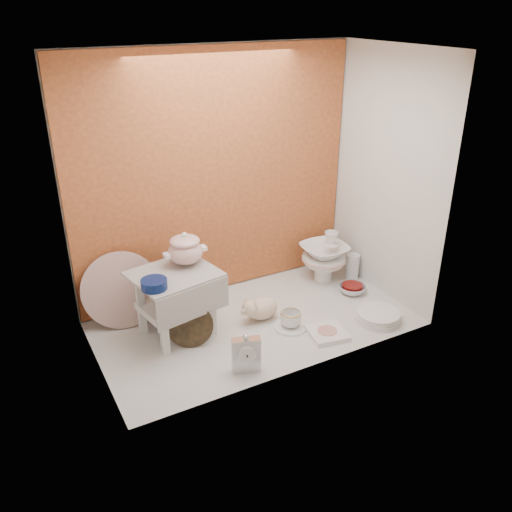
{
  "coord_description": "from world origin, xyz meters",
  "views": [
    {
      "loc": [
        -1.26,
        -2.35,
        1.71
      ],
      "look_at": [
        0.02,
        0.02,
        0.42
      ],
      "focal_mm": 37.74,
      "sensor_mm": 36.0,
      "label": 1
    }
  ],
  "objects": [
    {
      "name": "gold_rim_teacup",
      "position": [
        0.16,
        -0.15,
        0.06
      ],
      "size": [
        0.15,
        0.15,
        0.1
      ],
      "primitive_type": "imported",
      "rotation": [
        0.0,
        0.0,
        -0.27
      ],
      "color": "white",
      "rests_on": "teacup_saucer"
    },
    {
      "name": "porcelain_tower",
      "position": [
        0.66,
        0.26,
        0.17
      ],
      "size": [
        0.36,
        0.36,
        0.34
      ],
      "primitive_type": null,
      "rotation": [
        0.0,
        0.0,
        0.22
      ],
      "color": "white",
      "rests_on": "ground"
    },
    {
      "name": "step_stool",
      "position": [
        -0.43,
        0.12,
        0.19
      ],
      "size": [
        0.5,
        0.45,
        0.38
      ],
      "primitive_type": null,
      "rotation": [
        0.0,
        0.0,
        0.18
      ],
      "color": "silver",
      "rests_on": "ground"
    },
    {
      "name": "niche_shell",
      "position": [
        0.0,
        0.18,
        0.93
      ],
      "size": [
        1.86,
        1.03,
        1.53
      ],
      "color": "#C96232",
      "rests_on": "ground"
    },
    {
      "name": "dinner_plate_stack",
      "position": [
        0.65,
        -0.33,
        0.03
      ],
      "size": [
        0.3,
        0.3,
        0.06
      ],
      "primitive_type": "cylinder",
      "rotation": [
        0.0,
        0.0,
        -0.15
      ],
      "color": "white",
      "rests_on": "ground"
    },
    {
      "name": "cobalt_bowl",
      "position": [
        -0.58,
        0.0,
        0.41
      ],
      "size": [
        0.17,
        0.17,
        0.05
      ],
      "primitive_type": "cylinder",
      "rotation": [
        0.0,
        0.0,
        -0.32
      ],
      "color": "#0A1A4D",
      "rests_on": "step_stool"
    },
    {
      "name": "teacup_saucer",
      "position": [
        0.16,
        -0.15,
        0.01
      ],
      "size": [
        0.23,
        0.23,
        0.01
      ],
      "primitive_type": "cylinder",
      "rotation": [
        0.0,
        0.0,
        -0.25
      ],
      "color": "white",
      "rests_on": "ground"
    },
    {
      "name": "lattice_dish",
      "position": [
        0.3,
        -0.31,
        0.01
      ],
      "size": [
        0.23,
        0.23,
        0.03
      ],
      "primitive_type": "cube",
      "rotation": [
        0.0,
        0.0,
        -0.17
      ],
      "color": "white",
      "rests_on": "ground"
    },
    {
      "name": "clear_glass_vase",
      "position": [
        0.84,
        0.17,
        0.09
      ],
      "size": [
        0.1,
        0.1,
        0.18
      ],
      "primitive_type": "cylinder",
      "rotation": [
        0.0,
        0.0,
        0.2
      ],
      "color": "silver",
      "rests_on": "ground"
    },
    {
      "name": "crystal_bowl",
      "position": [
        0.72,
        0.01,
        0.03
      ],
      "size": [
        0.2,
        0.2,
        0.05
      ],
      "primitive_type": "imported",
      "rotation": [
        0.0,
        0.0,
        -0.17
      ],
      "color": "silver",
      "rests_on": "ground"
    },
    {
      "name": "soup_tureen",
      "position": [
        -0.33,
        0.18,
        0.48
      ],
      "size": [
        0.28,
        0.28,
        0.19
      ],
      "primitive_type": null,
      "rotation": [
        0.0,
        0.0,
        0.21
      ],
      "color": "white",
      "rests_on": "step_stool"
    },
    {
      "name": "floral_platter",
      "position": [
        -0.67,
        0.36,
        0.22
      ],
      "size": [
        0.47,
        0.23,
        0.43
      ],
      "primitive_type": null,
      "rotation": [
        0.0,
        0.0,
        -0.2
      ],
      "color": "silver",
      "rests_on": "ground"
    },
    {
      "name": "ground",
      "position": [
        0.0,
        0.0,
        0.0
      ],
      "size": [
        1.8,
        1.8,
        0.0
      ],
      "primitive_type": "plane",
      "color": "silver",
      "rests_on": "ground"
    },
    {
      "name": "mantel_clock",
      "position": [
        -0.25,
        -0.37,
        0.11
      ],
      "size": [
        0.15,
        0.09,
        0.21
      ],
      "primitive_type": "cube",
      "rotation": [
        0.0,
        0.0,
        -0.32
      ],
      "color": "silver",
      "rests_on": "ground"
    },
    {
      "name": "lacquer_tray",
      "position": [
        -0.41,
        -0.03,
        0.13
      ],
      "size": [
        0.26,
        0.15,
        0.25
      ],
      "primitive_type": null,
      "rotation": [
        0.0,
        0.0,
        -0.38
      ],
      "color": "black",
      "rests_on": "ground"
    },
    {
      "name": "plush_pig",
      "position": [
        0.06,
        0.02,
        0.07
      ],
      "size": [
        0.28,
        0.22,
        0.14
      ],
      "primitive_type": "ellipsoid",
      "rotation": [
        0.0,
        0.0,
        -0.25
      ],
      "color": "beige",
      "rests_on": "ground"
    },
    {
      "name": "blue_white_vase",
      "position": [
        -0.43,
        0.32,
        0.14
      ],
      "size": [
        0.3,
        0.3,
        0.27
      ],
      "primitive_type": "imported",
      "rotation": [
        0.0,
        0.0,
        0.17
      ],
      "color": "white",
      "rests_on": "ground"
    }
  ]
}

